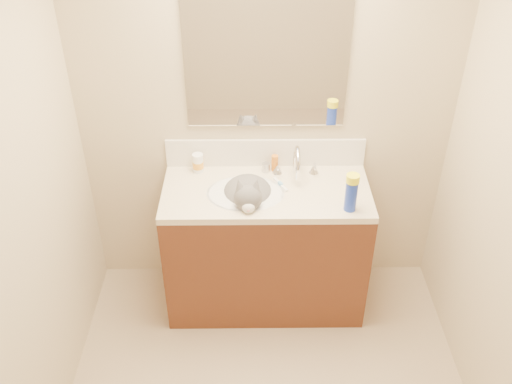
{
  "coord_description": "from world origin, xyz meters",
  "views": [
    {
      "loc": [
        -0.09,
        -1.72,
        2.73
      ],
      "look_at": [
        -0.06,
        0.92,
        0.88
      ],
      "focal_mm": 40.0,
      "sensor_mm": 36.0,
      "label": 1
    }
  ],
  "objects_px": {
    "pill_bottle": "(198,163)",
    "cat": "(248,197)",
    "vanity_cabinet": "(266,249)",
    "amber_bottle": "(275,163)",
    "faucet": "(297,164)",
    "silver_jar": "(266,167)",
    "basin": "(246,203)",
    "spray_can": "(351,196)"
  },
  "relations": [
    {
      "from": "pill_bottle",
      "to": "spray_can",
      "type": "height_order",
      "value": "spray_can"
    },
    {
      "from": "vanity_cabinet",
      "to": "spray_can",
      "type": "distance_m",
      "value": 0.73
    },
    {
      "from": "faucet",
      "to": "cat",
      "type": "xyz_separation_m",
      "value": [
        -0.29,
        -0.17,
        -0.11
      ]
    },
    {
      "from": "amber_bottle",
      "to": "silver_jar",
      "type": "bearing_deg",
      "value": -167.19
    },
    {
      "from": "cat",
      "to": "spray_can",
      "type": "distance_m",
      "value": 0.59
    },
    {
      "from": "pill_bottle",
      "to": "amber_bottle",
      "type": "height_order",
      "value": "pill_bottle"
    },
    {
      "from": "amber_bottle",
      "to": "spray_can",
      "type": "xyz_separation_m",
      "value": [
        0.4,
        -0.4,
        0.04
      ]
    },
    {
      "from": "pill_bottle",
      "to": "amber_bottle",
      "type": "xyz_separation_m",
      "value": [
        0.46,
        0.01,
        -0.01
      ]
    },
    {
      "from": "basin",
      "to": "spray_can",
      "type": "relative_size",
      "value": 2.49
    },
    {
      "from": "faucet",
      "to": "pill_bottle",
      "type": "height_order",
      "value": "faucet"
    },
    {
      "from": "pill_bottle",
      "to": "cat",
      "type": "bearing_deg",
      "value": -37.94
    },
    {
      "from": "faucet",
      "to": "pill_bottle",
      "type": "xyz_separation_m",
      "value": [
        -0.59,
        0.06,
        -0.03
      ]
    },
    {
      "from": "vanity_cabinet",
      "to": "pill_bottle",
      "type": "xyz_separation_m",
      "value": [
        -0.41,
        0.2,
        0.51
      ]
    },
    {
      "from": "basin",
      "to": "amber_bottle",
      "type": "relative_size",
      "value": 4.43
    },
    {
      "from": "vanity_cabinet",
      "to": "faucet",
      "type": "bearing_deg",
      "value": 37.29
    },
    {
      "from": "pill_bottle",
      "to": "spray_can",
      "type": "relative_size",
      "value": 0.65
    },
    {
      "from": "cat",
      "to": "amber_bottle",
      "type": "bearing_deg",
      "value": 54.82
    },
    {
      "from": "basin",
      "to": "amber_bottle",
      "type": "bearing_deg",
      "value": 53.71
    },
    {
      "from": "cat",
      "to": "silver_jar",
      "type": "relative_size",
      "value": 7.53
    },
    {
      "from": "faucet",
      "to": "spray_can",
      "type": "height_order",
      "value": "faucet"
    },
    {
      "from": "basin",
      "to": "amber_bottle",
      "type": "distance_m",
      "value": 0.32
    },
    {
      "from": "silver_jar",
      "to": "basin",
      "type": "bearing_deg",
      "value": -118.36
    },
    {
      "from": "basin",
      "to": "silver_jar",
      "type": "distance_m",
      "value": 0.28
    },
    {
      "from": "vanity_cabinet",
      "to": "silver_jar",
      "type": "relative_size",
      "value": 21.38
    },
    {
      "from": "basin",
      "to": "spray_can",
      "type": "height_order",
      "value": "spray_can"
    },
    {
      "from": "basin",
      "to": "cat",
      "type": "xyz_separation_m",
      "value": [
        0.01,
        -0.0,
        0.04
      ]
    },
    {
      "from": "vanity_cabinet",
      "to": "amber_bottle",
      "type": "height_order",
      "value": "amber_bottle"
    },
    {
      "from": "cat",
      "to": "amber_bottle",
      "type": "relative_size",
      "value": 4.16
    },
    {
      "from": "faucet",
      "to": "amber_bottle",
      "type": "height_order",
      "value": "faucet"
    },
    {
      "from": "silver_jar",
      "to": "amber_bottle",
      "type": "xyz_separation_m",
      "value": [
        0.05,
        0.01,
        0.02
      ]
    },
    {
      "from": "faucet",
      "to": "silver_jar",
      "type": "bearing_deg",
      "value": 161.52
    },
    {
      "from": "pill_bottle",
      "to": "basin",
      "type": "bearing_deg",
      "value": -39.12
    },
    {
      "from": "silver_jar",
      "to": "spray_can",
      "type": "relative_size",
      "value": 0.31
    },
    {
      "from": "basin",
      "to": "faucet",
      "type": "xyz_separation_m",
      "value": [
        0.3,
        0.17,
        0.16
      ]
    },
    {
      "from": "vanity_cabinet",
      "to": "faucet",
      "type": "relative_size",
      "value": 4.29
    },
    {
      "from": "faucet",
      "to": "silver_jar",
      "type": "distance_m",
      "value": 0.2
    },
    {
      "from": "cat",
      "to": "pill_bottle",
      "type": "distance_m",
      "value": 0.39
    },
    {
      "from": "amber_bottle",
      "to": "faucet",
      "type": "bearing_deg",
      "value": -29.76
    },
    {
      "from": "vanity_cabinet",
      "to": "amber_bottle",
      "type": "distance_m",
      "value": 0.55
    },
    {
      "from": "silver_jar",
      "to": "cat",
      "type": "bearing_deg",
      "value": -115.28
    },
    {
      "from": "pill_bottle",
      "to": "amber_bottle",
      "type": "distance_m",
      "value": 0.46
    },
    {
      "from": "pill_bottle",
      "to": "silver_jar",
      "type": "distance_m",
      "value": 0.41
    }
  ]
}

